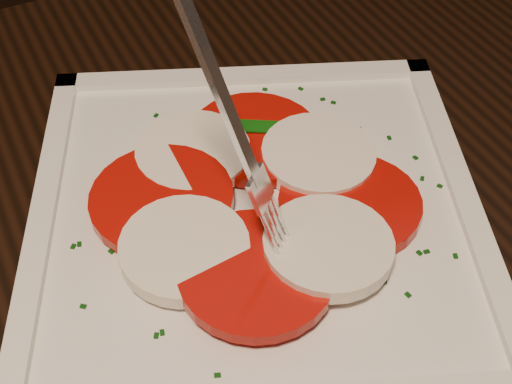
{
  "coord_description": "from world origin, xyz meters",
  "views": [
    {
      "loc": [
        -0.4,
        -0.26,
        1.1
      ],
      "look_at": [
        -0.26,
        0.0,
        0.78
      ],
      "focal_mm": 50.0,
      "sensor_mm": 36.0,
      "label": 1
    }
  ],
  "objects": [
    {
      "name": "plate",
      "position": [
        -0.26,
        0.0,
        0.76
      ],
      "size": [
        0.37,
        0.37,
        0.01
      ],
      "primitive_type": "cube",
      "rotation": [
        0.0,
        0.0,
        -0.43
      ],
      "color": "white",
      "rests_on": "table"
    },
    {
      "name": "fork",
      "position": [
        -0.29,
        -0.02,
        0.87
      ],
      "size": [
        0.06,
        0.06,
        0.16
      ],
      "primitive_type": null,
      "rotation": [
        0.0,
        0.0,
        0.71
      ],
      "color": "white",
      "rests_on": "caprese_salad"
    },
    {
      "name": "caprese_salad",
      "position": [
        -0.26,
        0.0,
        0.77
      ],
      "size": [
        0.24,
        0.21,
        0.02
      ],
      "color": "#B90704",
      "rests_on": "plate"
    }
  ]
}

